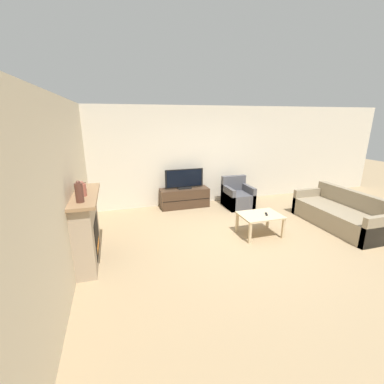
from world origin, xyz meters
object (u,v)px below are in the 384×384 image
(tv_stand, at_px, (184,198))
(remote, at_px, (266,214))
(coffee_table, at_px, (260,217))
(couch, at_px, (341,215))
(armchair, at_px, (237,197))
(mantel_vase_centre_left, at_px, (82,189))
(mantel_clock, at_px, (84,187))
(tv, at_px, (184,180))
(mantel_vase_left, at_px, (79,192))
(fireplace, at_px, (86,227))

(tv_stand, height_order, remote, tv_stand)
(coffee_table, bearing_deg, remote, -17.97)
(coffee_table, xyz_separation_m, couch, (2.00, -0.12, -0.13))
(tv_stand, height_order, armchair, armchair)
(mantel_vase_centre_left, xyz_separation_m, armchair, (3.69, 1.90, -1.03))
(couch, bearing_deg, tv_stand, 143.15)
(mantel_clock, relative_size, tv_stand, 0.11)
(coffee_table, height_order, remote, remote)
(mantel_clock, bearing_deg, coffee_table, -2.17)
(tv_stand, xyz_separation_m, coffee_table, (1.04, -2.17, 0.13))
(armchair, distance_m, coffee_table, 1.82)
(tv, bearing_deg, mantel_vase_left, -131.18)
(mantel_vase_left, height_order, tv_stand, mantel_vase_left)
(mantel_vase_centre_left, bearing_deg, tv_stand, 45.08)
(mantel_clock, relative_size, tv, 0.14)
(mantel_vase_left, height_order, couch, mantel_vase_left)
(tv, xyz_separation_m, armchair, (1.41, -0.39, -0.50))
(mantel_vase_centre_left, xyz_separation_m, tv_stand, (2.28, 2.29, -1.04))
(mantel_vase_left, xyz_separation_m, tv, (2.28, 2.61, -0.57))
(coffee_table, distance_m, couch, 2.01)
(tv, distance_m, coffee_table, 2.43)
(tv, bearing_deg, fireplace, -136.54)
(mantel_vase_left, bearing_deg, mantel_clock, 89.92)
(mantel_vase_centre_left, bearing_deg, armchair, 27.22)
(tv_stand, bearing_deg, armchair, -15.50)
(tv, xyz_separation_m, couch, (3.05, -2.28, -0.51))
(mantel_vase_centre_left, relative_size, mantel_clock, 1.61)
(mantel_vase_centre_left, relative_size, remote, 1.59)
(mantel_vase_centre_left, bearing_deg, remote, 1.45)
(mantel_vase_centre_left, distance_m, coffee_table, 3.45)
(mantel_vase_centre_left, height_order, coffee_table, mantel_vase_centre_left)
(mantel_vase_left, relative_size, remote, 2.15)
(tv, relative_size, remote, 6.87)
(mantel_vase_left, distance_m, tv, 3.52)
(remote, bearing_deg, mantel_vase_centre_left, -153.16)
(mantel_vase_left, bearing_deg, couch, 3.53)
(armchair, bearing_deg, couch, -49.13)
(mantel_clock, bearing_deg, armchair, 24.06)
(mantel_vase_centre_left, bearing_deg, couch, 0.07)
(tv_stand, bearing_deg, mantel_vase_centre_left, -134.92)
(remote, bearing_deg, mantel_vase_left, -147.82)
(fireplace, bearing_deg, mantel_clock, 82.99)
(coffee_table, bearing_deg, armchair, 78.40)
(mantel_clock, height_order, remote, mantel_clock)
(mantel_vase_centre_left, relative_size, armchair, 0.30)
(mantel_clock, distance_m, couch, 5.43)
(coffee_table, relative_size, remote, 5.50)
(fireplace, height_order, coffee_table, fireplace)
(tv, distance_m, couch, 3.84)
(couch, bearing_deg, fireplace, 178.92)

